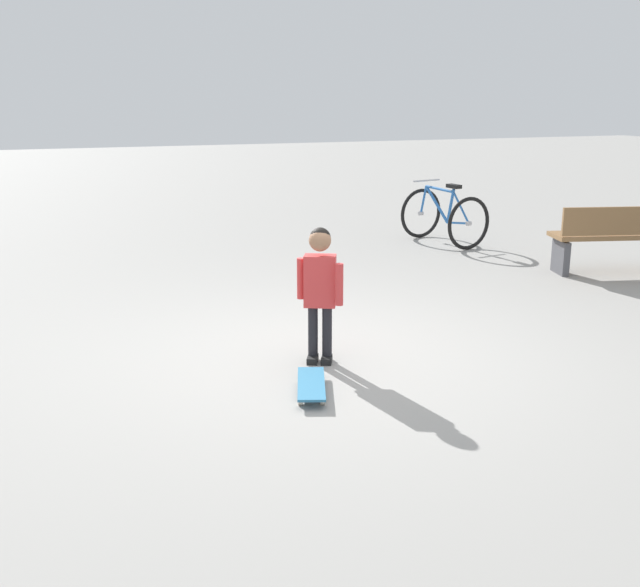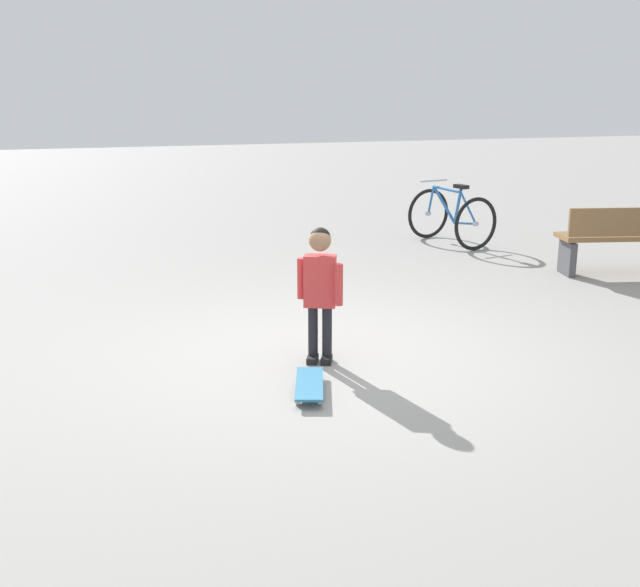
% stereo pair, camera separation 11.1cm
% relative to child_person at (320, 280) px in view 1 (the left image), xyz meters
% --- Properties ---
extents(ground_plane, '(50.00, 50.00, 0.00)m').
position_rel_child_person_xyz_m(ground_plane, '(-0.08, 0.17, -0.66)').
color(ground_plane, gray).
extents(child_person, '(0.34, 0.28, 1.06)m').
position_rel_child_person_xyz_m(child_person, '(0.00, 0.00, 0.00)').
color(child_person, black).
rests_on(child_person, ground).
extents(skateboard, '(0.65, 0.38, 0.07)m').
position_rel_child_person_xyz_m(skateboard, '(0.58, -0.28, -0.60)').
color(skateboard, teal).
rests_on(skateboard, ground).
extents(bicycle_near, '(1.18, 0.89, 0.85)m').
position_rel_child_person_xyz_m(bicycle_near, '(-3.90, 3.27, -0.28)').
color(bicycle_near, black).
rests_on(bicycle_near, ground).
extents(street_bench, '(0.83, 1.66, 0.80)m').
position_rel_child_person_xyz_m(street_bench, '(-1.60, 4.32, -0.23)').
color(street_bench, brown).
rests_on(street_bench, ground).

